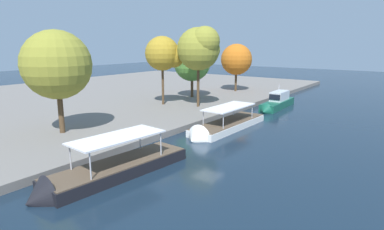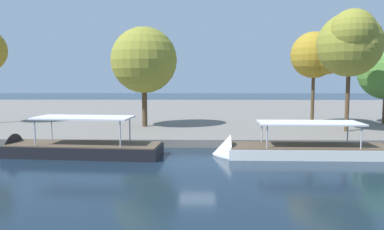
{
  "view_description": "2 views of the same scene",
  "coord_description": "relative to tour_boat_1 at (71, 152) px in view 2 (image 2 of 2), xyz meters",
  "views": [
    {
      "loc": [
        -24.36,
        -15.92,
        9.88
      ],
      "look_at": [
        2.88,
        4.0,
        2.43
      ],
      "focal_mm": 30.36,
      "sensor_mm": 36.0,
      "label": 1
    },
    {
      "loc": [
        0.09,
        -25.82,
        6.08
      ],
      "look_at": [
        -0.44,
        3.66,
        3.06
      ],
      "focal_mm": 35.47,
      "sensor_mm": 36.0,
      "label": 2
    }
  ],
  "objects": [
    {
      "name": "tour_boat_1",
      "position": [
        0.0,
        0.0,
        0.0
      ],
      "size": [
        13.13,
        4.24,
        4.31
      ],
      "rotation": [
        0.0,
        0.0,
        3.06
      ],
      "color": "black",
      "rests_on": "ground_plane"
    },
    {
      "name": "tour_boat_2",
      "position": [
        17.0,
        0.06,
        -0.06
      ],
      "size": [
        13.49,
        3.55,
        4.0
      ],
      "rotation": [
        0.0,
        0.0,
        3.12
      ],
      "color": "silver",
      "rests_on": "ground_plane"
    },
    {
      "name": "tree_5",
      "position": [
        24.35,
        8.44,
        9.02
      ],
      "size": [
        6.19,
        6.53,
        11.62
      ],
      "color": "#4C3823",
      "rests_on": "dock_promenade"
    },
    {
      "name": "tree_0",
      "position": [
        3.86,
        12.04,
        7.4
      ],
      "size": [
        7.01,
        7.01,
        10.61
      ],
      "color": "#4C3823",
      "rests_on": "dock_promenade"
    },
    {
      "name": "ground_plane",
      "position": [
        9.7,
        -2.63,
        -0.31
      ],
      "size": [
        220.0,
        220.0,
        0.0
      ],
      "primitive_type": "plane",
      "color": "#142333"
    },
    {
      "name": "tree_1",
      "position": [
        22.97,
        14.05,
        8.05
      ],
      "size": [
        5.48,
        5.52,
        10.32
      ],
      "color": "#4C3823",
      "rests_on": "dock_promenade"
    },
    {
      "name": "dock_promenade",
      "position": [
        9.7,
        30.9,
        0.03
      ],
      "size": [
        120.0,
        55.0,
        0.68
      ],
      "primitive_type": "cube",
      "color": "slate",
      "rests_on": "ground_plane"
    }
  ]
}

